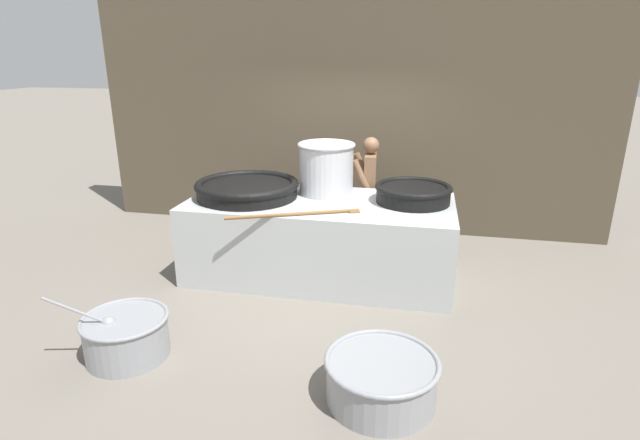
{
  "coord_description": "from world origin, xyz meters",
  "views": [
    {
      "loc": [
        1.18,
        -5.65,
        2.67
      ],
      "look_at": [
        0.0,
        0.0,
        0.73
      ],
      "focal_mm": 28.0,
      "sensor_mm": 36.0,
      "label": 1
    }
  ],
  "objects_px": {
    "cook": "(369,189)",
    "prep_bowl_meat": "(381,377)",
    "prep_bowl_vegetables": "(126,334)",
    "stock_pot": "(326,168)",
    "giant_wok_near": "(247,188)",
    "giant_wok_far": "(413,193)"
  },
  "relations": [
    {
      "from": "giant_wok_near",
      "to": "cook",
      "type": "height_order",
      "value": "cook"
    },
    {
      "from": "giant_wok_far",
      "to": "prep_bowl_meat",
      "type": "relative_size",
      "value": 0.98
    },
    {
      "from": "cook",
      "to": "prep_bowl_meat",
      "type": "distance_m",
      "value": 3.41
    },
    {
      "from": "prep_bowl_vegetables",
      "to": "cook",
      "type": "bearing_deg",
      "value": 59.67
    },
    {
      "from": "giant_wok_far",
      "to": "prep_bowl_meat",
      "type": "distance_m",
      "value": 2.59
    },
    {
      "from": "giant_wok_near",
      "to": "prep_bowl_vegetables",
      "type": "bearing_deg",
      "value": -102.26
    },
    {
      "from": "giant_wok_near",
      "to": "stock_pot",
      "type": "relative_size",
      "value": 1.78
    },
    {
      "from": "giant_wok_near",
      "to": "stock_pot",
      "type": "distance_m",
      "value": 1.02
    },
    {
      "from": "prep_bowl_vegetables",
      "to": "stock_pot",
      "type": "bearing_deg",
      "value": 60.79
    },
    {
      "from": "giant_wok_near",
      "to": "cook",
      "type": "bearing_deg",
      "value": 37.34
    },
    {
      "from": "giant_wok_far",
      "to": "prep_bowl_vegetables",
      "type": "height_order",
      "value": "giant_wok_far"
    },
    {
      "from": "giant_wok_near",
      "to": "prep_bowl_vegetables",
      "type": "distance_m",
      "value": 2.31
    },
    {
      "from": "cook",
      "to": "stock_pot",
      "type": "bearing_deg",
      "value": 51.45
    },
    {
      "from": "giant_wok_near",
      "to": "giant_wok_far",
      "type": "distance_m",
      "value": 2.02
    },
    {
      "from": "cook",
      "to": "prep_bowl_vegetables",
      "type": "height_order",
      "value": "cook"
    },
    {
      "from": "giant_wok_far",
      "to": "prep_bowl_vegetables",
      "type": "distance_m",
      "value": 3.48
    },
    {
      "from": "giant_wok_far",
      "to": "prep_bowl_meat",
      "type": "bearing_deg",
      "value": -92.92
    },
    {
      "from": "giant_wok_far",
      "to": "stock_pot",
      "type": "xyz_separation_m",
      "value": [
        -1.09,
        0.18,
        0.22
      ]
    },
    {
      "from": "prep_bowl_meat",
      "to": "cook",
      "type": "bearing_deg",
      "value": 98.51
    },
    {
      "from": "cook",
      "to": "giant_wok_near",
      "type": "bearing_deg",
      "value": 32.87
    },
    {
      "from": "giant_wok_near",
      "to": "prep_bowl_meat",
      "type": "relative_size",
      "value": 1.38
    },
    {
      "from": "stock_pot",
      "to": "prep_bowl_vegetables",
      "type": "height_order",
      "value": "stock_pot"
    }
  ]
}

